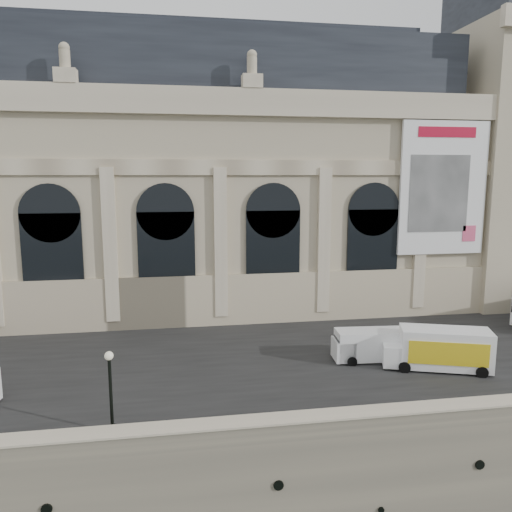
# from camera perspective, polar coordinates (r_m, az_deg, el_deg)

# --- Properties ---
(quay) EXTENTS (160.00, 70.00, 6.00)m
(quay) POSITION_cam_1_polar(r_m,az_deg,el_deg) (61.86, -6.02, -7.06)
(quay) COLOR gray
(quay) RESTS_ON ground
(street) EXTENTS (160.00, 24.00, 0.06)m
(street) POSITION_cam_1_polar(r_m,az_deg,el_deg) (41.00, -4.31, -11.16)
(street) COLOR #2D2D2D
(street) RESTS_ON quay
(parapet) EXTENTS (160.00, 1.40, 1.21)m
(parapet) POSITION_cam_1_polar(r_m,az_deg,el_deg) (28.60, -1.80, -19.36)
(parapet) COLOR gray
(parapet) RESTS_ON quay
(museum) EXTENTS (69.00, 18.70, 29.10)m
(museum) POSITION_cam_1_polar(r_m,az_deg,el_deg) (55.23, -12.33, 8.42)
(museum) COLOR #B9AC8E
(museum) RESTS_ON quay
(clock_pavilion) EXTENTS (13.00, 14.72, 36.70)m
(clock_pavilion) POSITION_cam_1_polar(r_m,az_deg,el_deg) (64.23, 26.63, 11.06)
(clock_pavilion) COLOR #B9AC8E
(clock_pavilion) RESTS_ON quay
(van_c) EXTENTS (5.68, 2.65, 2.46)m
(van_c) POSITION_cam_1_polar(r_m,az_deg,el_deg) (40.17, 12.45, -9.94)
(van_c) COLOR white
(van_c) RESTS_ON quay
(box_truck) EXTENTS (8.04, 4.77, 3.09)m
(box_truck) POSITION_cam_1_polar(r_m,az_deg,el_deg) (39.94, 20.16, -9.96)
(box_truck) COLOR white
(box_truck) RESTS_ON quay
(lamp_right) EXTENTS (0.49, 0.49, 4.79)m
(lamp_right) POSITION_cam_1_polar(r_m,az_deg,el_deg) (29.72, -16.26, -14.80)
(lamp_right) COLOR black
(lamp_right) RESTS_ON quay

